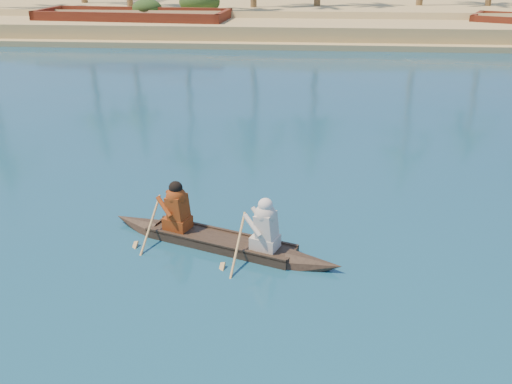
# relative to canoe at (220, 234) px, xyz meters

# --- Properties ---
(ground) EXTENTS (160.00, 160.00, 0.00)m
(ground) POSITION_rel_canoe_xyz_m (1.36, 4.00, -0.29)
(ground) COLOR navy
(ground) RESTS_ON ground
(sandy_embankment) EXTENTS (150.00, 51.00, 1.50)m
(sandy_embankment) POSITION_rel_canoe_xyz_m (1.36, 50.89, 0.24)
(sandy_embankment) COLOR tan
(sandy_embankment) RESTS_ON ground
(shrub_cluster) EXTENTS (100.00, 6.00, 2.40)m
(shrub_cluster) POSITION_rel_canoe_xyz_m (1.36, 35.50, 0.91)
(shrub_cluster) COLOR #273E16
(shrub_cluster) RESTS_ON ground
(canoe) EXTENTS (5.43, 2.61, 1.52)m
(canoe) POSITION_rel_canoe_xyz_m (0.00, 0.00, 0.00)
(canoe) COLOR #3B2C20
(canoe) RESTS_ON ground
(barge_mid) EXTENTS (13.97, 5.64, 2.27)m
(barge_mid) POSITION_rel_canoe_xyz_m (-10.64, 31.00, 0.50)
(barge_mid) COLOR #602514
(barge_mid) RESTS_ON ground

